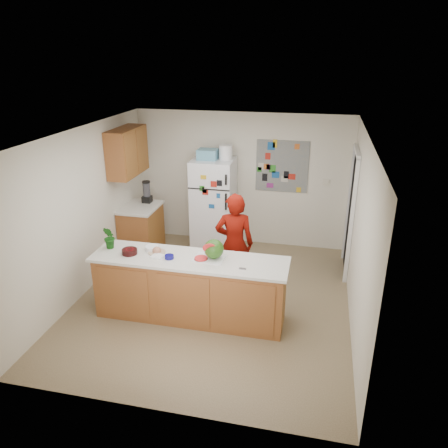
% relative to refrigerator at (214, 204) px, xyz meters
% --- Properties ---
extents(floor, '(4.00, 4.50, 0.02)m').
position_rel_refrigerator_xyz_m(floor, '(0.45, -1.88, -0.86)').
color(floor, brown).
rests_on(floor, ground).
extents(wall_back, '(4.00, 0.02, 2.50)m').
position_rel_refrigerator_xyz_m(wall_back, '(0.45, 0.38, 0.40)').
color(wall_back, beige).
rests_on(wall_back, ground).
extents(wall_left, '(0.02, 4.50, 2.50)m').
position_rel_refrigerator_xyz_m(wall_left, '(-1.56, -1.88, 0.40)').
color(wall_left, beige).
rests_on(wall_left, ground).
extents(wall_right, '(0.02, 4.50, 2.50)m').
position_rel_refrigerator_xyz_m(wall_right, '(2.46, -1.88, 0.40)').
color(wall_right, beige).
rests_on(wall_right, ground).
extents(ceiling, '(4.00, 4.50, 0.02)m').
position_rel_refrigerator_xyz_m(ceiling, '(0.45, -1.88, 1.66)').
color(ceiling, white).
rests_on(ceiling, wall_back).
extents(doorway, '(0.03, 0.85, 2.04)m').
position_rel_refrigerator_xyz_m(doorway, '(2.44, -0.43, 0.17)').
color(doorway, black).
rests_on(doorway, ground).
extents(peninsula_base, '(2.60, 0.62, 0.88)m').
position_rel_refrigerator_xyz_m(peninsula_base, '(0.25, -2.38, -0.41)').
color(peninsula_base, brown).
rests_on(peninsula_base, floor).
extents(peninsula_top, '(2.68, 0.70, 0.04)m').
position_rel_refrigerator_xyz_m(peninsula_top, '(0.25, -2.38, 0.05)').
color(peninsula_top, silver).
rests_on(peninsula_top, peninsula_base).
extents(side_counter_base, '(0.60, 0.80, 0.86)m').
position_rel_refrigerator_xyz_m(side_counter_base, '(-1.24, -0.53, -0.42)').
color(side_counter_base, brown).
rests_on(side_counter_base, floor).
extents(side_counter_top, '(0.64, 0.84, 0.04)m').
position_rel_refrigerator_xyz_m(side_counter_top, '(-1.24, -0.53, 0.03)').
color(side_counter_top, silver).
rests_on(side_counter_top, side_counter_base).
extents(upper_cabinets, '(0.35, 1.00, 0.80)m').
position_rel_refrigerator_xyz_m(upper_cabinets, '(-1.37, -0.58, 1.05)').
color(upper_cabinets, brown).
rests_on(upper_cabinets, wall_left).
extents(refrigerator, '(0.75, 0.70, 1.70)m').
position_rel_refrigerator_xyz_m(refrigerator, '(0.00, 0.00, 0.00)').
color(refrigerator, silver).
rests_on(refrigerator, floor).
extents(fridge_top_bin, '(0.35, 0.28, 0.18)m').
position_rel_refrigerator_xyz_m(fridge_top_bin, '(-0.10, 0.00, 0.94)').
color(fridge_top_bin, '#5999B2').
rests_on(fridge_top_bin, refrigerator).
extents(photo_collage, '(0.95, 0.01, 0.95)m').
position_rel_refrigerator_xyz_m(photo_collage, '(1.20, 0.36, 0.70)').
color(photo_collage, slate).
rests_on(photo_collage, wall_back).
extents(person, '(0.64, 0.48, 1.60)m').
position_rel_refrigerator_xyz_m(person, '(0.71, -1.55, -0.05)').
color(person, '#680B04').
rests_on(person, floor).
extents(blender_appliance, '(0.14, 0.14, 0.38)m').
position_rel_refrigerator_xyz_m(blender_appliance, '(-1.19, -0.29, 0.24)').
color(blender_appliance, black).
rests_on(blender_appliance, side_counter_top).
extents(cutting_board, '(0.43, 0.33, 0.01)m').
position_rel_refrigerator_xyz_m(cutting_board, '(0.52, -2.34, 0.08)').
color(cutting_board, white).
rests_on(cutting_board, peninsula_top).
extents(watermelon, '(0.26, 0.26, 0.26)m').
position_rel_refrigerator_xyz_m(watermelon, '(0.58, -2.32, 0.21)').
color(watermelon, '#2C5215').
rests_on(watermelon, cutting_board).
extents(watermelon_slice, '(0.17, 0.17, 0.02)m').
position_rel_refrigerator_xyz_m(watermelon_slice, '(0.42, -2.39, 0.09)').
color(watermelon_slice, red).
rests_on(watermelon_slice, cutting_board).
extents(cherry_bowl, '(0.27, 0.27, 0.07)m').
position_rel_refrigerator_xyz_m(cherry_bowl, '(-0.58, -2.43, 0.11)').
color(cherry_bowl, black).
rests_on(cherry_bowl, peninsula_top).
extents(white_bowl, '(0.21, 0.21, 0.06)m').
position_rel_refrigerator_xyz_m(white_bowl, '(-0.33, -2.25, 0.10)').
color(white_bowl, silver).
rests_on(white_bowl, peninsula_top).
extents(cobalt_bowl, '(0.15, 0.15, 0.05)m').
position_rel_refrigerator_xyz_m(cobalt_bowl, '(-0.01, -2.45, 0.10)').
color(cobalt_bowl, '#0E0B5E').
rests_on(cobalt_bowl, peninsula_top).
extents(plate, '(0.31, 0.31, 0.02)m').
position_rel_refrigerator_xyz_m(plate, '(-0.23, -2.32, 0.08)').
color(plate, tan).
rests_on(plate, peninsula_top).
extents(paper_towel, '(0.19, 0.18, 0.02)m').
position_rel_refrigerator_xyz_m(paper_towel, '(-0.17, -2.44, 0.08)').
color(paper_towel, silver).
rests_on(paper_towel, peninsula_top).
extents(keys, '(0.09, 0.04, 0.01)m').
position_rel_refrigerator_xyz_m(keys, '(1.01, -2.53, 0.08)').
color(keys, slate).
rests_on(keys, peninsula_top).
extents(potted_plant, '(0.24, 0.24, 0.34)m').
position_rel_refrigerator_xyz_m(potted_plant, '(-0.92, -2.33, 0.24)').
color(potted_plant, '#194711').
rests_on(potted_plant, peninsula_top).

